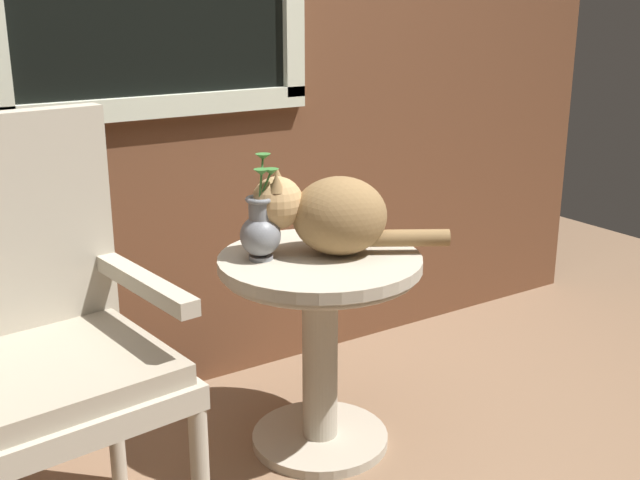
# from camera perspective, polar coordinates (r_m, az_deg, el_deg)

# --- Properties ---
(back_wall) EXTENTS (4.00, 0.07, 2.60)m
(back_wall) POSITION_cam_1_polar(r_m,az_deg,el_deg) (2.60, -12.59, 16.20)
(back_wall) COLOR brown
(back_wall) RESTS_ON ground_plane
(wicker_side_table) EXTENTS (0.60, 0.60, 0.61)m
(wicker_side_table) POSITION_cam_1_polar(r_m,az_deg,el_deg) (2.36, 0.00, -5.30)
(wicker_side_table) COLOR #B2A893
(wicker_side_table) RESTS_ON ground_plane
(wicker_chair) EXTENTS (0.61, 0.56, 1.08)m
(wicker_chair) POSITION_cam_1_polar(r_m,az_deg,el_deg) (1.96, -20.27, -6.31)
(wicker_chair) COLOR #B2A893
(wicker_chair) RESTS_ON ground_plane
(cat) EXTENTS (0.52, 0.36, 0.25)m
(cat) POSITION_cam_1_polar(r_m,az_deg,el_deg) (2.29, 0.69, 1.90)
(cat) COLOR olive
(cat) RESTS_ON wicker_side_table
(pewter_vase_with_ivy) EXTENTS (0.12, 0.12, 0.30)m
(pewter_vase_with_ivy) POSITION_cam_1_polar(r_m,az_deg,el_deg) (2.26, -4.29, 0.86)
(pewter_vase_with_ivy) COLOR slate
(pewter_vase_with_ivy) RESTS_ON wicker_side_table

